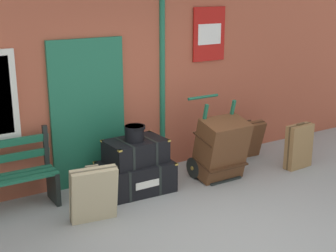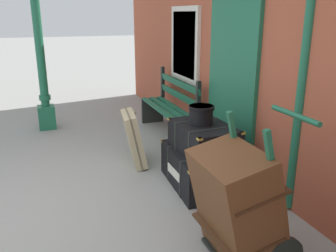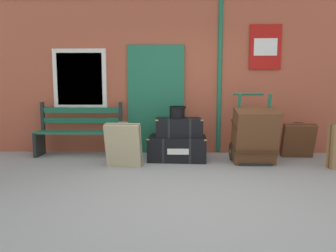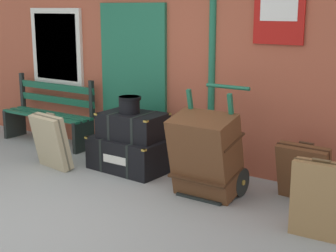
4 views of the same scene
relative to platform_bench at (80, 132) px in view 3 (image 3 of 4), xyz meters
name	(u,v)px [view 3 (image 3 of 4)]	position (x,y,z in m)	size (l,w,h in m)	color
ground_plane	(194,196)	(2.02, -2.16, -0.44)	(60.00, 60.00, 0.00)	gray
brick_facade	(185,72)	(2.00, 0.44, 1.15)	(10.40, 0.35, 3.20)	#AD5138
platform_bench	(80,132)	(0.00, 0.00, 0.00)	(1.60, 0.43, 1.01)	#1E6647
steamer_trunk_base	(177,148)	(1.85, -0.33, -0.23)	(1.04, 0.70, 0.43)	black
steamer_trunk_middle	(179,127)	(1.88, -0.31, 0.14)	(0.83, 0.58, 0.33)	black
round_hatbox	(177,111)	(1.85, -0.33, 0.42)	(0.29, 0.28, 0.21)	black
porters_trolley	(251,146)	(3.13, -0.44, -0.17)	(0.71, 0.65, 1.19)	black
large_brown_trunk	(254,136)	(3.13, -0.62, 0.03)	(0.70, 0.63, 0.96)	brown
suitcase_beige	(123,145)	(0.99, -0.88, -0.09)	(0.60, 0.36, 0.73)	tan
suitcase_olive	(298,140)	(4.06, -0.14, -0.12)	(0.58, 0.33, 0.65)	brown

